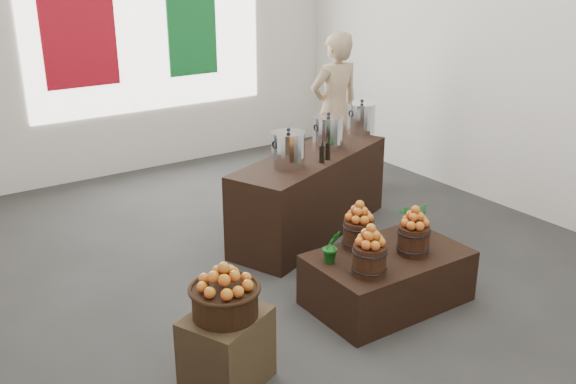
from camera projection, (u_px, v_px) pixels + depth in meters
ground at (283, 268)px, 5.97m from camera, size 7.00×7.00×0.00m
back_wall at (125, 17)px, 7.97m from camera, size 6.00×0.04×4.00m
back_opening at (148, 16)px, 8.11m from camera, size 3.20×0.02×2.40m
deco_red_left at (78, 29)px, 7.66m from camera, size 0.90×0.04×1.40m
deco_green_right at (192, 37)px, 8.53m from camera, size 0.70×0.04×1.00m
crate at (227, 350)px, 4.27m from camera, size 0.67×0.62×0.54m
wicker_basket at (225, 302)px, 4.14m from camera, size 0.43×0.43×0.20m
apples_in_basket at (224, 276)px, 4.08m from camera, size 0.34×0.34×0.18m
display_table at (387, 278)px, 5.32m from camera, size 1.30×0.81×0.45m
apple_bucket_front_left at (369, 260)px, 4.87m from camera, size 0.26×0.26×0.24m
apples_in_bucket_front_left at (371, 235)px, 4.80m from camera, size 0.19×0.19×0.17m
apple_bucket_front_right at (413, 240)px, 5.21m from camera, size 0.26×0.26×0.24m
apples_in_bucket_front_right at (415, 217)px, 5.14m from camera, size 0.19×0.19×0.17m
apple_bucket_rear at (359, 234)px, 5.31m from camera, size 0.26×0.26×0.24m
apples_in_bucket_rear at (360, 211)px, 5.24m from camera, size 0.19×0.19×0.17m
herb_garnish_right at (412, 218)px, 5.55m from camera, size 0.27×0.24×0.30m
herb_garnish_left at (332, 246)px, 5.05m from camera, size 0.17×0.15×0.27m
counter at (311, 194)px, 6.60m from camera, size 2.15×1.37×0.84m
stock_pot_left at (288, 150)px, 6.07m from camera, size 0.32×0.32×0.32m
stock_pot_center at (328, 133)px, 6.65m from camera, size 0.32×0.32×0.32m
stock_pot_right at (361, 118)px, 7.23m from camera, size 0.32×0.32×0.32m
oil_cruets at (329, 147)px, 6.30m from camera, size 0.16×0.11×0.23m
shopper at (335, 109)px, 7.89m from camera, size 0.71×0.49×1.89m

